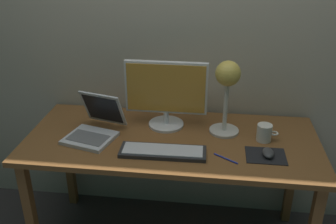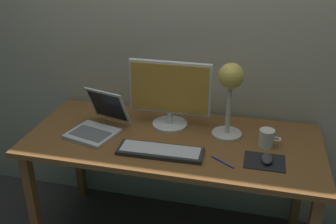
{
  "view_description": "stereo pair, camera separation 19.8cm",
  "coord_description": "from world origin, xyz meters",
  "px_view_note": "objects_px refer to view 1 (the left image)",
  "views": [
    {
      "loc": [
        0.21,
        -1.82,
        1.78
      ],
      "look_at": [
        -0.02,
        -0.05,
        0.92
      ],
      "focal_mm": 41.01,
      "sensor_mm": 36.0,
      "label": 1
    },
    {
      "loc": [
        0.4,
        -1.79,
        1.78
      ],
      "look_at": [
        -0.02,
        -0.05,
        0.92
      ],
      "focal_mm": 41.01,
      "sensor_mm": 36.0,
      "label": 2
    }
  ],
  "objects_px": {
    "coffee_mug": "(265,133)",
    "monitor": "(166,92)",
    "desk_lamp": "(227,83)",
    "mouse": "(268,153)",
    "laptop": "(96,124)",
    "keyboard_main": "(163,151)",
    "pen": "(226,159)"
  },
  "relations": [
    {
      "from": "monitor",
      "to": "laptop",
      "type": "xyz_separation_m",
      "value": [
        -0.37,
        -0.15,
        -0.15
      ]
    },
    {
      "from": "monitor",
      "to": "desk_lamp",
      "type": "xyz_separation_m",
      "value": [
        0.33,
        -0.04,
        0.09
      ]
    },
    {
      "from": "desk_lamp",
      "to": "coffee_mug",
      "type": "xyz_separation_m",
      "value": [
        0.21,
        -0.07,
        -0.25
      ]
    },
    {
      "from": "desk_lamp",
      "to": "mouse",
      "type": "xyz_separation_m",
      "value": [
        0.22,
        -0.23,
        -0.27
      ]
    },
    {
      "from": "mouse",
      "to": "laptop",
      "type": "bearing_deg",
      "value": 172.6
    },
    {
      "from": "coffee_mug",
      "to": "monitor",
      "type": "bearing_deg",
      "value": 168.94
    },
    {
      "from": "laptop",
      "to": "desk_lamp",
      "type": "height_order",
      "value": "desk_lamp"
    },
    {
      "from": "mouse",
      "to": "pen",
      "type": "distance_m",
      "value": 0.22
    },
    {
      "from": "desk_lamp",
      "to": "mouse",
      "type": "bearing_deg",
      "value": -46.6
    },
    {
      "from": "keyboard_main",
      "to": "mouse",
      "type": "distance_m",
      "value": 0.53
    },
    {
      "from": "keyboard_main",
      "to": "pen",
      "type": "height_order",
      "value": "keyboard_main"
    },
    {
      "from": "coffee_mug",
      "to": "pen",
      "type": "relative_size",
      "value": 0.82
    },
    {
      "from": "monitor",
      "to": "desk_lamp",
      "type": "height_order",
      "value": "desk_lamp"
    },
    {
      "from": "laptop",
      "to": "desk_lamp",
      "type": "distance_m",
      "value": 0.75
    },
    {
      "from": "desk_lamp",
      "to": "coffee_mug",
      "type": "relative_size",
      "value": 3.61
    },
    {
      "from": "keyboard_main",
      "to": "coffee_mug",
      "type": "distance_m",
      "value": 0.56
    },
    {
      "from": "desk_lamp",
      "to": "coffee_mug",
      "type": "distance_m",
      "value": 0.33
    },
    {
      "from": "monitor",
      "to": "keyboard_main",
      "type": "height_order",
      "value": "monitor"
    },
    {
      "from": "laptop",
      "to": "mouse",
      "type": "distance_m",
      "value": 0.93
    },
    {
      "from": "desk_lamp",
      "to": "mouse",
      "type": "height_order",
      "value": "desk_lamp"
    },
    {
      "from": "monitor",
      "to": "mouse",
      "type": "xyz_separation_m",
      "value": [
        0.55,
        -0.27,
        -0.19
      ]
    },
    {
      "from": "monitor",
      "to": "pen",
      "type": "distance_m",
      "value": 0.51
    },
    {
      "from": "monitor",
      "to": "mouse",
      "type": "distance_m",
      "value": 0.64
    },
    {
      "from": "coffee_mug",
      "to": "pen",
      "type": "distance_m",
      "value": 0.3
    },
    {
      "from": "keyboard_main",
      "to": "desk_lamp",
      "type": "xyz_separation_m",
      "value": [
        0.31,
        0.27,
        0.28
      ]
    },
    {
      "from": "monitor",
      "to": "desk_lamp",
      "type": "distance_m",
      "value": 0.35
    },
    {
      "from": "keyboard_main",
      "to": "laptop",
      "type": "bearing_deg",
      "value": 157.87
    },
    {
      "from": "mouse",
      "to": "desk_lamp",
      "type": "bearing_deg",
      "value": 133.4
    },
    {
      "from": "mouse",
      "to": "pen",
      "type": "xyz_separation_m",
      "value": [
        -0.21,
        -0.06,
        -0.02
      ]
    },
    {
      "from": "keyboard_main",
      "to": "desk_lamp",
      "type": "bearing_deg",
      "value": 41.15
    },
    {
      "from": "desk_lamp",
      "to": "mouse",
      "type": "relative_size",
      "value": 4.35
    },
    {
      "from": "coffee_mug",
      "to": "laptop",
      "type": "bearing_deg",
      "value": -177.4
    }
  ]
}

